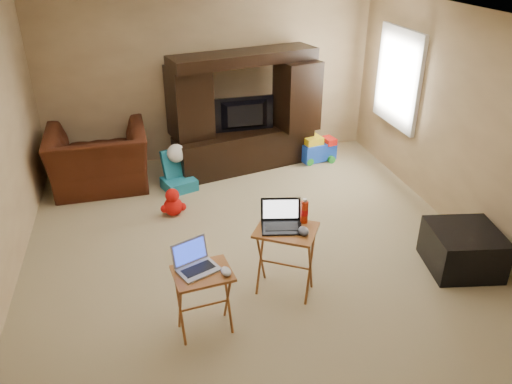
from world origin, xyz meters
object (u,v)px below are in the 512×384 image
object	(u,v)px
entertainment_center	(245,112)
recliner	(99,159)
tray_table_right	(285,261)
laptop_right	(282,217)
mouse_right	(304,231)
water_bottle	(304,212)
mouse_left	(226,271)
child_rocker	(178,171)
tray_table_left	(204,302)
laptop_left	(198,259)
push_toy	(318,148)
plush_toy	(173,202)
television	(245,116)
ottoman	(463,249)

from	to	relation	value
entertainment_center	recliner	distance (m)	2.15
tray_table_right	laptop_right	bearing A→B (deg)	-174.78
mouse_right	water_bottle	size ratio (longest dim) A/B	0.66
mouse_left	water_bottle	size ratio (longest dim) A/B	0.58
mouse_left	mouse_right	size ratio (longest dim) A/B	0.88
recliner	laptop_right	world-z (taller)	laptop_right
child_rocker	tray_table_left	distance (m)	2.86
mouse_right	entertainment_center	bearing A→B (deg)	87.41
child_rocker	tray_table_right	distance (m)	2.62
laptop_left	tray_table_left	bearing A→B (deg)	-68.24
push_toy	water_bottle	xyz separation A→B (m)	(-1.23, -2.90, 0.63)
laptop_right	entertainment_center	bearing A→B (deg)	95.86
plush_toy	tray_table_left	size ratio (longest dim) A/B	0.58
plush_toy	laptop_left	distance (m)	2.20
laptop_right	water_bottle	bearing A→B (deg)	25.86
laptop_right	mouse_right	bearing A→B (deg)	-27.65
entertainment_center	tray_table_right	size ratio (longest dim) A/B	2.94
entertainment_center	mouse_right	world-z (taller)	entertainment_center
plush_toy	mouse_right	bearing A→B (deg)	-60.90
mouse_right	laptop_right	bearing A→B (deg)	140.53
plush_toy	mouse_right	distance (m)	2.26
push_toy	tray_table_left	xyz separation A→B (m)	(-2.27, -3.34, 0.11)
mouse_left	water_bottle	xyz separation A→B (m)	(0.86, 0.52, 0.17)
recliner	tray_table_right	world-z (taller)	recliner
television	tray_table_right	distance (m)	3.01
television	push_toy	distance (m)	1.31
child_rocker	laptop_right	distance (m)	2.65
television	water_bottle	world-z (taller)	television
entertainment_center	tray_table_left	size ratio (longest dim) A/B	3.33
laptop_left	laptop_right	xyz separation A→B (m)	(0.84, 0.36, 0.09)
recliner	push_toy	world-z (taller)	recliner
recliner	ottoman	xyz separation A→B (m)	(3.77, -2.87, -0.20)
water_bottle	mouse_right	bearing A→B (deg)	-109.29
plush_toy	tray_table_right	world-z (taller)	tray_table_right
laptop_right	water_bottle	distance (m)	0.25
mouse_left	water_bottle	distance (m)	1.02
plush_toy	mouse_right	xyz separation A→B (m)	(1.06, -1.91, 0.57)
mouse_left	push_toy	bearing A→B (deg)	58.58
television	water_bottle	xyz separation A→B (m)	(-0.07, -2.88, 0.00)
entertainment_center	laptop_right	world-z (taller)	entertainment_center
tray_table_left	laptop_right	distance (m)	1.04
tray_table_right	plush_toy	bearing A→B (deg)	149.31
laptop_left	water_bottle	xyz separation A→B (m)	(1.08, 0.42, 0.08)
child_rocker	water_bottle	distance (m)	2.67
entertainment_center	ottoman	distance (m)	3.55
push_toy	child_rocker	bearing A→B (deg)	179.83
laptop_left	television	bearing A→B (deg)	47.52
ottoman	water_bottle	world-z (taller)	water_bottle
water_bottle	entertainment_center	bearing A→B (deg)	88.60
recliner	laptop_left	world-z (taller)	laptop_left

